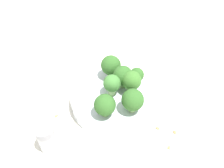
% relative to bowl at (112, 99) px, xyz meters
% --- Properties ---
extents(ground_plane, '(3.00, 3.00, 0.00)m').
position_rel_bowl_xyz_m(ground_plane, '(0.00, 0.00, -0.02)').
color(ground_plane, silver).
extents(bowl, '(0.21, 0.21, 0.04)m').
position_rel_bowl_xyz_m(bowl, '(0.00, 0.00, 0.00)').
color(bowl, silver).
rests_on(bowl, ground_plane).
extents(broccoli_floret_0, '(0.04, 0.04, 0.06)m').
position_rel_bowl_xyz_m(broccoli_floret_0, '(-0.00, -0.00, 0.05)').
color(broccoli_floret_0, '#8EB770').
rests_on(broccoli_floret_0, bowl).
extents(broccoli_floret_1, '(0.05, 0.05, 0.06)m').
position_rel_bowl_xyz_m(broccoli_floret_1, '(-0.07, 0.03, 0.06)').
color(broccoli_floret_1, '#8EB770').
rests_on(broccoli_floret_1, bowl).
extents(broccoli_floret_2, '(0.05, 0.05, 0.06)m').
position_rel_bowl_xyz_m(broccoli_floret_2, '(-0.01, -0.04, 0.06)').
color(broccoli_floret_2, '#84AD66').
rests_on(broccoli_floret_2, bowl).
extents(broccoli_floret_3, '(0.05, 0.05, 0.06)m').
position_rel_bowl_xyz_m(broccoli_floret_3, '(-0.04, -0.03, 0.06)').
color(broccoli_floret_3, '#7A9E5B').
rests_on(broccoli_floret_3, bowl).
extents(broccoli_floret_4, '(0.05, 0.05, 0.07)m').
position_rel_bowl_xyz_m(broccoli_floret_4, '(0.03, -0.06, 0.06)').
color(broccoli_floret_4, '#7A9E5B').
rests_on(broccoli_floret_4, bowl).
extents(broccoli_floret_5, '(0.05, 0.05, 0.06)m').
position_rel_bowl_xyz_m(broccoli_floret_5, '(-0.02, 0.07, 0.05)').
color(broccoli_floret_5, '#7A9E5B').
rests_on(broccoli_floret_5, bowl).
extents(broccoli_floret_6, '(0.04, 0.04, 0.05)m').
position_rel_bowl_xyz_m(broccoli_floret_6, '(-0.04, -0.06, 0.05)').
color(broccoli_floret_6, '#84AD66').
rests_on(broccoli_floret_6, bowl).
extents(pepper_shaker, '(0.04, 0.04, 0.07)m').
position_rel_bowl_xyz_m(pepper_shaker, '(0.06, 0.18, 0.02)').
color(pepper_shaker, '#B2B7BC').
rests_on(pepper_shaker, ground_plane).
extents(almond_crumb_0, '(0.01, 0.01, 0.01)m').
position_rel_bowl_xyz_m(almond_crumb_0, '(-0.17, 0.06, -0.02)').
color(almond_crumb_0, '#AD7F4C').
rests_on(almond_crumb_0, ground_plane).
extents(almond_crumb_1, '(0.01, 0.01, 0.01)m').
position_rel_bowl_xyz_m(almond_crumb_1, '(0.10, 0.10, -0.02)').
color(almond_crumb_1, tan).
rests_on(almond_crumb_1, ground_plane).
extents(almond_crumb_2, '(0.01, 0.01, 0.01)m').
position_rel_bowl_xyz_m(almond_crumb_2, '(-0.17, 0.01, -0.02)').
color(almond_crumb_2, olive).
rests_on(almond_crumb_2, ground_plane).
extents(almond_crumb_3, '(0.01, 0.01, 0.01)m').
position_rel_bowl_xyz_m(almond_crumb_3, '(-0.13, 0.02, -0.02)').
color(almond_crumb_3, '#AD7F4C').
rests_on(almond_crumb_3, ground_plane).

